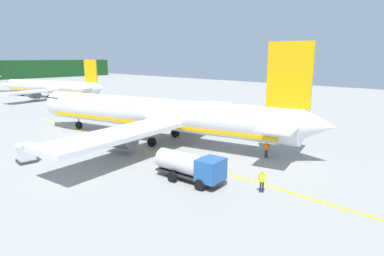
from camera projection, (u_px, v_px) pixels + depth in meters
airliner_foreground at (158, 114)px, 40.87m from camera, size 34.34×41.21×11.90m
airliner_mid_apron at (52, 87)px, 84.28m from camera, size 28.02×33.49×9.81m
service_truck_baggage at (190, 166)px, 27.74m from camera, size 2.80×6.55×2.40m
cargo_container_near at (26, 153)px, 32.86m from camera, size 1.83×1.83×2.05m
crew_marshaller at (262, 180)px, 25.49m from camera, size 0.46×0.52×1.79m
crew_loader_left at (266, 148)px, 34.39m from camera, size 0.36×0.60×1.71m
apron_guide_line at (160, 154)px, 36.00m from camera, size 0.30×60.00×0.01m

